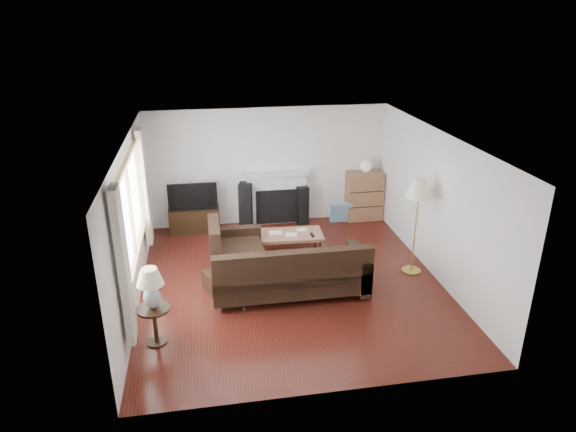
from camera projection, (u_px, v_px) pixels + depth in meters
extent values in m
cube|color=#481710|center=(291.00, 282.00, 8.77)|extent=(5.10, 5.60, 0.04)
cube|color=white|center=(291.00, 138.00, 7.83)|extent=(5.10, 5.60, 0.04)
cube|color=white|center=(268.00, 166.00, 10.81)|extent=(5.00, 0.04, 2.50)
cube|color=white|center=(334.00, 304.00, 5.79)|extent=(5.00, 0.04, 2.50)
cube|color=white|center=(132.00, 225.00, 7.90)|extent=(0.04, 5.50, 2.50)
cube|color=white|center=(436.00, 205.00, 8.69)|extent=(0.04, 5.50, 2.50)
cube|color=olive|center=(131.00, 211.00, 7.62)|extent=(0.12, 2.74, 1.54)
cube|color=beige|center=(124.00, 267.00, 6.29)|extent=(0.10, 0.35, 2.10)
cube|color=beige|center=(145.00, 188.00, 9.07)|extent=(0.10, 0.35, 2.10)
cube|color=white|center=(276.00, 198.00, 10.99)|extent=(1.40, 0.26, 1.15)
cube|color=black|center=(194.00, 219.00, 10.69)|extent=(1.03, 0.46, 0.51)
imported|color=black|center=(193.00, 195.00, 10.49)|extent=(0.99, 0.13, 0.57)
cube|color=black|center=(246.00, 205.00, 10.82)|extent=(0.34, 0.38, 0.97)
cube|color=black|center=(302.00, 205.00, 11.05)|extent=(0.28, 0.32, 0.83)
cube|color=#895F3F|center=(364.00, 196.00, 11.20)|extent=(0.79, 0.37, 1.08)
sphere|color=white|center=(366.00, 166.00, 10.95)|extent=(0.25, 0.25, 0.25)
cube|color=black|center=(290.00, 270.00, 8.26)|extent=(2.71, 1.98, 0.87)
cube|color=#8E5D44|center=(290.00, 245.00, 9.60)|extent=(1.23, 0.72, 0.47)
cube|color=black|center=(218.00, 281.00, 8.45)|extent=(0.52, 0.52, 0.34)
cube|color=gold|center=(416.00, 227.00, 8.80)|extent=(0.59, 0.59, 1.72)
cube|color=black|center=(155.00, 325.00, 7.08)|extent=(0.46, 0.46, 0.57)
cube|color=silver|center=(151.00, 289.00, 6.86)|extent=(0.36, 0.36, 0.59)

